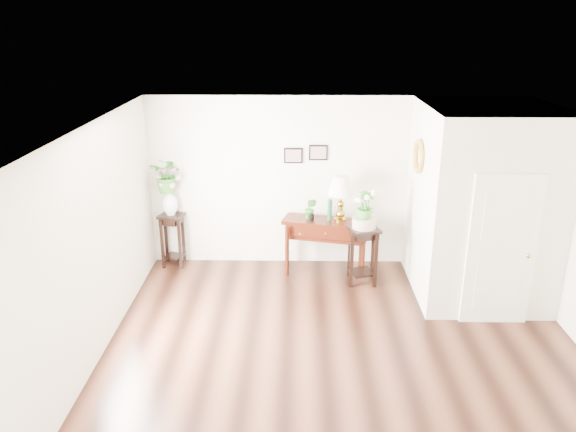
{
  "coord_description": "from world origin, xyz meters",
  "views": [
    {
      "loc": [
        -0.59,
        -6.04,
        3.98
      ],
      "look_at": [
        -0.71,
        1.3,
        1.34
      ],
      "focal_mm": 35.0,
      "sensor_mm": 36.0,
      "label": 1
    }
  ],
  "objects_px": {
    "table_lamp": "(341,199)",
    "plant_stand_b": "(362,255)",
    "plant_stand_a": "(173,240)",
    "console_table": "(325,246)"
  },
  "relations": [
    {
      "from": "plant_stand_a",
      "to": "console_table",
      "type": "bearing_deg",
      "value": -4.92
    },
    {
      "from": "console_table",
      "to": "table_lamp",
      "type": "relative_size",
      "value": 1.81
    },
    {
      "from": "console_table",
      "to": "plant_stand_b",
      "type": "height_order",
      "value": "plant_stand_b"
    },
    {
      "from": "table_lamp",
      "to": "plant_stand_a",
      "type": "height_order",
      "value": "table_lamp"
    },
    {
      "from": "console_table",
      "to": "table_lamp",
      "type": "bearing_deg",
      "value": 13.06
    },
    {
      "from": "console_table",
      "to": "table_lamp",
      "type": "xyz_separation_m",
      "value": [
        0.24,
        0.0,
        0.8
      ]
    },
    {
      "from": "plant_stand_b",
      "to": "table_lamp",
      "type": "bearing_deg",
      "value": 132.06
    },
    {
      "from": "table_lamp",
      "to": "plant_stand_a",
      "type": "relative_size",
      "value": 0.83
    },
    {
      "from": "table_lamp",
      "to": "plant_stand_b",
      "type": "distance_m",
      "value": 0.93
    },
    {
      "from": "table_lamp",
      "to": "plant_stand_a",
      "type": "bearing_deg",
      "value": 175.5
    }
  ]
}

